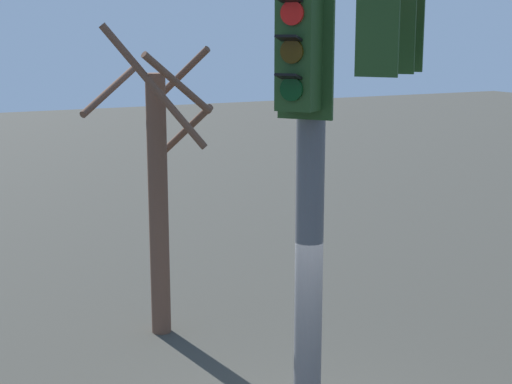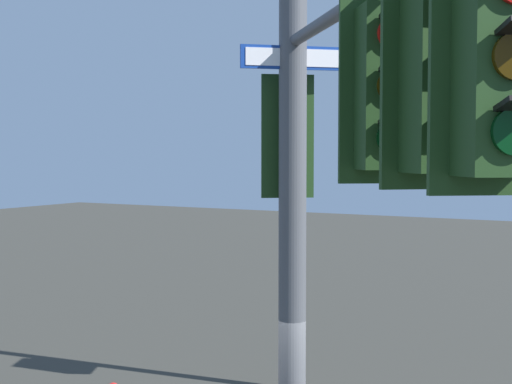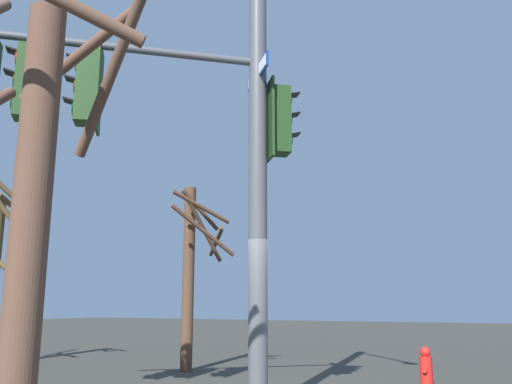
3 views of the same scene
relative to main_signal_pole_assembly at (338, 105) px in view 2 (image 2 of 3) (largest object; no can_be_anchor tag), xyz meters
name	(u,v)px [view 2 (image 2 of 3)]	position (x,y,z in m)	size (l,w,h in m)	color
main_signal_pole_assembly	(338,105)	(0.00, 0.00, 0.00)	(3.82, 6.26, 8.49)	#4C4F54
secondary_pole_assembly	(298,170)	(2.98, -5.39, -0.71)	(0.66, 0.83, 7.76)	#4C4F54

